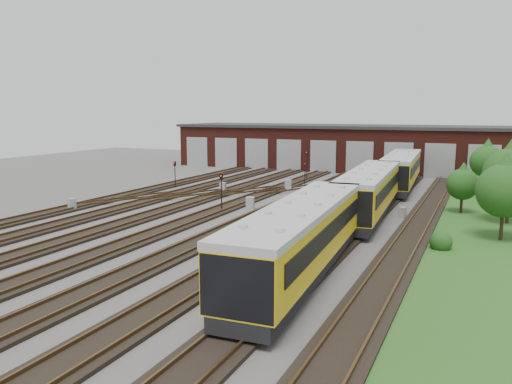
% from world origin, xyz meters
% --- Properties ---
extents(ground, '(120.00, 120.00, 0.00)m').
position_xyz_m(ground, '(0.00, 0.00, 0.00)').
color(ground, '#4E4B48').
rests_on(ground, ground).
extents(track_network, '(30.40, 70.00, 0.33)m').
position_xyz_m(track_network, '(-0.17, 0.59, 0.11)').
color(track_network, black).
rests_on(track_network, ground).
extents(maintenance_shed, '(51.00, 12.50, 6.35)m').
position_xyz_m(maintenance_shed, '(-0.01, 39.97, 3.20)').
color(maintenance_shed, '#4B1912').
rests_on(maintenance_shed, ground).
extents(grass_verge, '(8.00, 55.00, 0.05)m').
position_xyz_m(grass_verge, '(19.00, 10.00, 0.03)').
color(grass_verge, '#21511B').
rests_on(grass_verge, ground).
extents(metro_train, '(4.01, 48.76, 3.43)m').
position_xyz_m(metro_train, '(10.00, 7.59, 2.09)').
color(metro_train, black).
rests_on(metro_train, ground).
extents(signal_mast_0, '(0.27, 0.25, 2.90)m').
position_xyz_m(signal_mast_0, '(-12.79, 14.22, 1.87)').
color(signal_mast_0, black).
rests_on(signal_mast_0, ground).
extents(signal_mast_1, '(0.27, 0.25, 3.14)m').
position_xyz_m(signal_mast_1, '(-1.88, 4.89, 2.01)').
color(signal_mast_1, black).
rests_on(signal_mast_1, ground).
extents(signal_mast_2, '(0.31, 0.29, 3.56)m').
position_xyz_m(signal_mast_2, '(-1.46, 25.72, 2.26)').
color(signal_mast_2, black).
rests_on(signal_mast_2, ground).
extents(signal_mast_3, '(0.23, 0.22, 2.64)m').
position_xyz_m(signal_mast_3, '(-0.16, 21.27, 1.69)').
color(signal_mast_3, black).
rests_on(signal_mast_3, ground).
extents(relay_cabinet_0, '(0.77, 0.71, 1.03)m').
position_xyz_m(relay_cabinet_0, '(-13.53, -0.24, 0.51)').
color(relay_cabinet_0, '#9B9DA0').
rests_on(relay_cabinet_0, ground).
extents(relay_cabinet_1, '(0.65, 0.56, 0.99)m').
position_xyz_m(relay_cabinet_1, '(-6.57, 13.77, 0.49)').
color(relay_cabinet_1, '#9B9DA0').
rests_on(relay_cabinet_1, ground).
extents(relay_cabinet_2, '(0.78, 0.70, 1.11)m').
position_xyz_m(relay_cabinet_2, '(0.15, 6.28, 0.56)').
color(relay_cabinet_2, '#9B9DA0').
rests_on(relay_cabinet_2, ground).
extents(relay_cabinet_3, '(0.78, 0.70, 1.11)m').
position_xyz_m(relay_cabinet_3, '(-0.73, 17.56, 0.56)').
color(relay_cabinet_3, '#9B9DA0').
rests_on(relay_cabinet_3, ground).
extents(relay_cabinet_4, '(0.65, 0.59, 0.88)m').
position_xyz_m(relay_cabinet_4, '(12.46, 8.35, 0.44)').
color(relay_cabinet_4, '#9B9DA0').
rests_on(relay_cabinet_4, ground).
extents(tree_0, '(3.38, 3.38, 5.60)m').
position_xyz_m(tree_0, '(18.31, 25.14, 3.60)').
color(tree_0, '#2E2415').
rests_on(tree_0, ground).
extents(tree_1, '(3.23, 3.23, 5.35)m').
position_xyz_m(tree_1, '(20.01, 19.31, 3.43)').
color(tree_1, '#2E2415').
rests_on(tree_1, ground).
extents(tree_2, '(3.94, 3.94, 6.53)m').
position_xyz_m(tree_2, '(19.91, 9.49, 4.20)').
color(tree_2, '#2E2415').
rests_on(tree_2, ground).
extents(tree_3, '(2.58, 2.58, 4.27)m').
position_xyz_m(tree_3, '(16.58, 12.22, 2.74)').
color(tree_3, '#2E2415').
rests_on(tree_3, ground).
extents(tree_4, '(3.50, 3.50, 5.80)m').
position_xyz_m(tree_4, '(19.37, 3.80, 3.73)').
color(tree_4, '#2E2415').
rests_on(tree_4, ground).
extents(bush_0, '(1.35, 1.35, 1.35)m').
position_xyz_m(bush_0, '(16.00, -0.04, 0.68)').
color(bush_0, '#174012').
rests_on(bush_0, ground).
extents(bush_1, '(1.39, 1.39, 1.39)m').
position_xyz_m(bush_1, '(19.23, 15.27, 0.70)').
color(bush_1, '#174012').
rests_on(bush_1, ground).
extents(bush_2, '(1.39, 1.39, 1.39)m').
position_xyz_m(bush_2, '(19.14, 16.92, 0.70)').
color(bush_2, '#174012').
rests_on(bush_2, ground).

